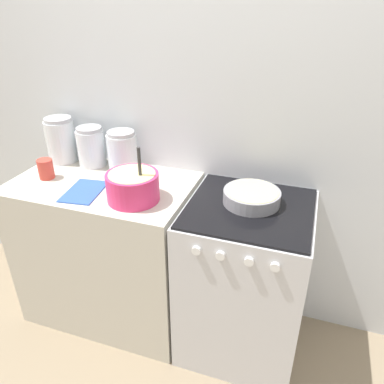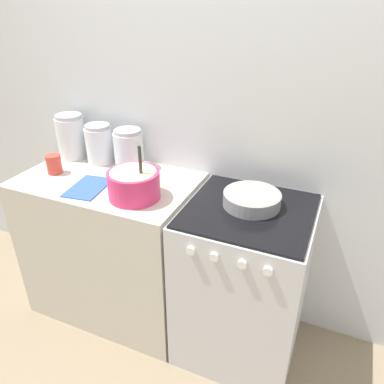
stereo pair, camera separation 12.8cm
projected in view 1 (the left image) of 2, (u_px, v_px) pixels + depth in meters
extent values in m
plane|color=gray|center=(170.00, 364.00, 2.03)|extent=(12.00, 12.00, 0.00)
cube|color=silver|center=(206.00, 117.00, 1.98)|extent=(4.93, 0.05, 2.40)
cube|color=beige|center=(110.00, 250.00, 2.20)|extent=(0.96, 0.59, 0.89)
cube|color=silver|center=(244.00, 280.00, 1.98)|extent=(0.61, 0.59, 0.88)
cube|color=black|center=(250.00, 208.00, 1.77)|extent=(0.58, 0.57, 0.01)
cylinder|color=white|center=(196.00, 251.00, 1.60)|extent=(0.04, 0.02, 0.04)
cylinder|color=white|center=(220.00, 256.00, 1.57)|extent=(0.04, 0.02, 0.04)
cylinder|color=white|center=(249.00, 261.00, 1.53)|extent=(0.04, 0.02, 0.04)
cylinder|color=white|center=(275.00, 267.00, 1.50)|extent=(0.04, 0.02, 0.04)
cylinder|color=#E0336B|center=(133.00, 187.00, 1.80)|extent=(0.25, 0.25, 0.14)
cylinder|color=#EFDB8C|center=(132.00, 181.00, 1.78)|extent=(0.22, 0.22, 0.08)
cylinder|color=#333333|center=(140.00, 173.00, 1.75)|extent=(0.02, 0.02, 0.26)
cylinder|color=gray|center=(252.00, 197.00, 1.78)|extent=(0.27, 0.27, 0.07)
cylinder|color=#EFDB8C|center=(252.00, 196.00, 1.78)|extent=(0.25, 0.25, 0.06)
cylinder|color=silver|center=(61.00, 141.00, 2.20)|extent=(0.17, 0.17, 0.24)
cylinder|color=white|center=(63.00, 149.00, 2.22)|extent=(0.15, 0.15, 0.15)
cylinder|color=#B2B2B7|center=(58.00, 119.00, 2.14)|extent=(0.15, 0.15, 0.02)
cylinder|color=silver|center=(91.00, 148.00, 2.15)|extent=(0.16, 0.16, 0.21)
cylinder|color=tan|center=(92.00, 155.00, 2.17)|extent=(0.14, 0.14, 0.12)
cylinder|color=#B2B2B7|center=(89.00, 129.00, 2.10)|extent=(0.14, 0.14, 0.02)
cylinder|color=silver|center=(122.00, 152.00, 2.09)|extent=(0.17, 0.17, 0.21)
cylinder|color=silver|center=(123.00, 159.00, 2.11)|extent=(0.15, 0.15, 0.12)
cylinder|color=#B2B2B7|center=(121.00, 133.00, 2.04)|extent=(0.15, 0.15, 0.02)
cylinder|color=#CC3F33|center=(46.00, 169.00, 2.02)|extent=(0.08, 0.08, 0.11)
cube|color=#3359B2|center=(84.00, 191.00, 1.90)|extent=(0.20, 0.28, 0.01)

